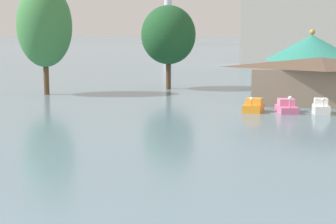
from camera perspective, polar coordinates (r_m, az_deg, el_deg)
name	(u,v)px	position (r m, az deg, el deg)	size (l,w,h in m)	color
pedal_boat_orange	(254,106)	(50.06, 9.26, 0.61)	(2.06, 2.63, 1.51)	orange
pedal_boat_pink	(287,107)	(50.28, 12.74, 0.52)	(2.18, 3.10, 1.69)	pink
pedal_boat_white	(321,108)	(50.28, 16.26, 0.47)	(1.47, 2.30, 1.58)	white
boathouse	(320,80)	(56.95, 16.14, 3.38)	(15.04, 7.71, 4.85)	gray
green_roof_pavilion	(311,59)	(68.53, 15.27, 5.60)	(11.67, 11.67, 7.78)	brown
shoreline_tree_tall_left	(44,26)	(64.42, -13.25, 9.08)	(6.48, 6.48, 13.05)	brown
shoreline_tree_mid	(168,35)	(69.01, 0.04, 8.35)	(7.10, 7.10, 10.88)	brown
background_building_block	(336,3)	(120.04, 17.74, 11.21)	(40.42, 14.31, 27.15)	beige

